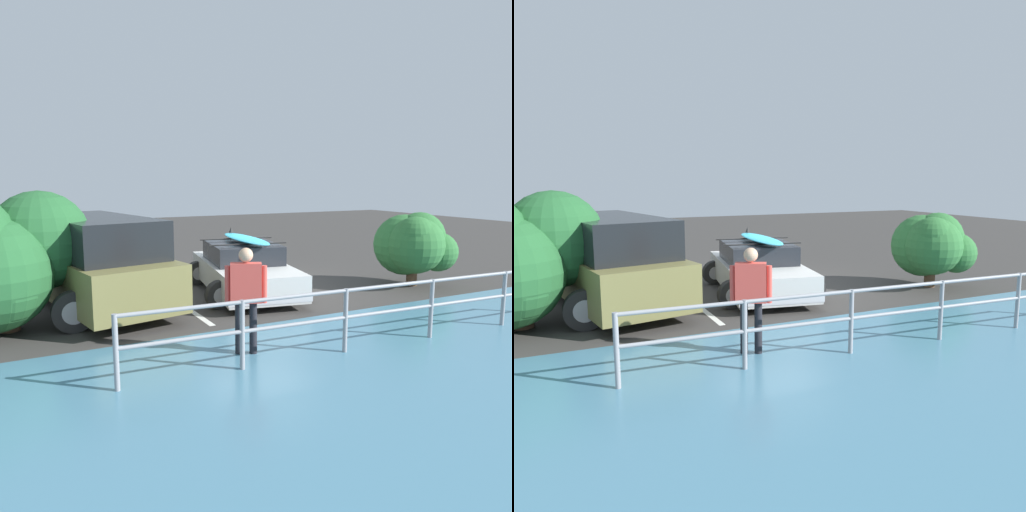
# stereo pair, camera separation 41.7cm
# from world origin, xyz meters

# --- Properties ---
(ground_plane) EXTENTS (44.00, 44.00, 0.02)m
(ground_plane) POSITION_xyz_m (0.00, 0.00, -0.01)
(ground_plane) COLOR #383533
(ground_plane) RESTS_ON ground
(parking_stripe) EXTENTS (0.12, 4.16, 0.00)m
(parking_stripe) POSITION_xyz_m (2.22, 0.42, 0.00)
(parking_stripe) COLOR silver
(parking_stripe) RESTS_ON ground
(sedan_car) EXTENTS (2.71, 4.20, 1.43)m
(sedan_car) POSITION_xyz_m (0.59, 0.39, 0.56)
(sedan_car) COLOR silver
(sedan_car) RESTS_ON ground
(suv_car) EXTENTS (3.05, 4.96, 1.87)m
(suv_car) POSITION_xyz_m (3.85, 0.21, 0.95)
(suv_car) COLOR brown
(suv_car) RESTS_ON ground
(person_bystander) EXTENTS (0.58, 0.36, 1.62)m
(person_bystander) POSITION_xyz_m (2.31, 4.05, 0.97)
(person_bystander) COLOR black
(person_bystander) RESTS_ON ground
(railing_fence) EXTENTS (8.56, 0.45, 0.99)m
(railing_fence) POSITION_xyz_m (0.09, 4.72, 0.66)
(railing_fence) COLOR gray
(railing_fence) RESTS_ON ground
(bush_near_left) EXTENTS (1.83, 1.88, 1.82)m
(bush_near_left) POSITION_xyz_m (-3.43, 1.66, 1.06)
(bush_near_left) COLOR brown
(bush_near_left) RESTS_ON ground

